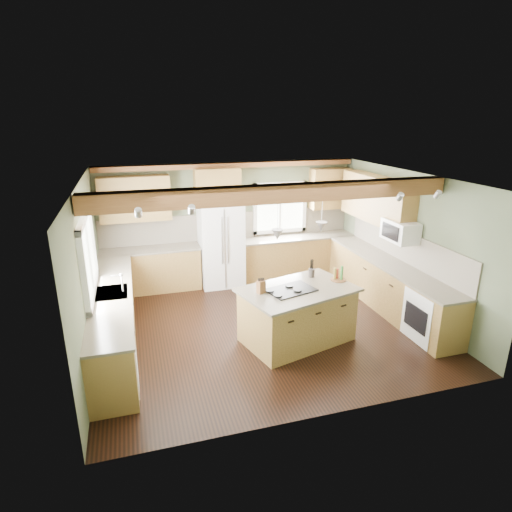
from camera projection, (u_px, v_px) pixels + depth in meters
name	position (u px, v px, depth m)	size (l,w,h in m)	color
floor	(264.00, 325.00, 7.61)	(5.60, 5.60, 0.00)	black
ceiling	(265.00, 178.00, 6.78)	(5.60, 5.60, 0.00)	silver
wall_back	(230.00, 221.00, 9.47)	(5.60, 5.60, 0.00)	#48533A
wall_left	(87.00, 273.00, 6.44)	(5.00, 5.00, 0.00)	#48533A
wall_right	(407.00, 242.00, 7.95)	(5.00, 5.00, 0.00)	#48533A
ceiling_beam	(278.00, 193.00, 6.24)	(5.55, 0.26, 0.26)	brown
soffit_trim	(230.00, 165.00, 8.98)	(5.55, 0.20, 0.10)	brown
backsplash_back	(230.00, 226.00, 9.48)	(5.58, 0.03, 0.58)	brown
backsplash_right	(405.00, 246.00, 8.02)	(0.03, 3.70, 0.58)	brown
base_cab_back_left	(151.00, 270.00, 8.99)	(2.02, 0.60, 0.88)	brown
counter_back_left	(150.00, 250.00, 8.84)	(2.06, 0.64, 0.04)	#484135
base_cab_back_right	(297.00, 256.00, 9.87)	(2.62, 0.60, 0.88)	brown
counter_back_right	(297.00, 237.00, 9.72)	(2.66, 0.64, 0.04)	#484135
base_cab_left	(114.00, 320.00, 6.84)	(0.60, 3.70, 0.88)	brown
counter_left	(111.00, 293.00, 6.70)	(0.64, 3.74, 0.04)	#484135
base_cab_right	(387.00, 286.00, 8.19)	(0.60, 3.70, 0.88)	brown
counter_right	(390.00, 263.00, 8.04)	(0.64, 3.74, 0.04)	#484135
upper_cab_back_left	(135.00, 199.00, 8.57)	(1.40, 0.35, 0.90)	brown
upper_cab_over_fridge	(217.00, 185.00, 8.96)	(0.96, 0.35, 0.70)	brown
upper_cab_right	(376.00, 199.00, 8.51)	(0.35, 2.20, 0.90)	brown
upper_cab_back_corner	(330.00, 189.00, 9.72)	(0.90, 0.35, 0.90)	brown
window_left	(87.00, 256.00, 6.42)	(0.04, 1.60, 1.05)	white
window_back	(280.00, 207.00, 9.68)	(1.10, 0.04, 1.00)	white
sink	(111.00, 293.00, 6.70)	(0.50, 0.65, 0.03)	#262628
faucet	(122.00, 283.00, 6.70)	(0.02, 0.02, 0.28)	#B2B2B7
dishwasher	(113.00, 364.00, 5.67)	(0.60, 0.60, 0.84)	white
oven	(431.00, 316.00, 7.01)	(0.60, 0.72, 0.84)	white
microwave	(400.00, 231.00, 7.77)	(0.40, 0.70, 0.38)	white
pendant_left	(277.00, 235.00, 6.31)	(0.18, 0.18, 0.16)	#B2B2B7
pendant_right	(321.00, 227.00, 6.73)	(0.18, 0.18, 0.16)	#B2B2B7
refrigerator	(221.00, 245.00, 9.17)	(0.90, 0.74, 1.80)	white
island	(297.00, 316.00, 6.98)	(1.68, 1.03, 0.88)	olive
island_top	(298.00, 290.00, 6.84)	(1.79, 1.14, 0.04)	#484135
cooktop	(291.00, 290.00, 6.76)	(0.73, 0.49, 0.02)	black
knife_block	(261.00, 287.00, 6.63)	(0.12, 0.09, 0.21)	#592E1A
utensil_crock	(311.00, 273.00, 7.30)	(0.11, 0.11, 0.14)	#3D3431
bottle_tray	(339.00, 273.00, 7.14)	(0.26, 0.26, 0.24)	brown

